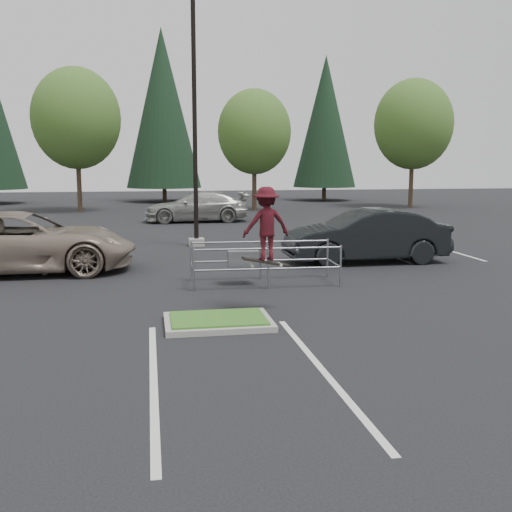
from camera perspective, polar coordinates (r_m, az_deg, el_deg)
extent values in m
plane|color=black|center=(12.51, -3.62, -6.55)|extent=(120.00, 120.00, 0.00)
cube|color=#9C9A91|center=(12.49, -3.62, -6.29)|extent=(2.20, 1.60, 0.12)
cube|color=#2A6A21|center=(12.47, -3.62, -5.95)|extent=(1.95, 1.35, 0.05)
cube|color=silver|center=(21.47, -18.45, -0.47)|extent=(0.12, 5.20, 0.01)
cube|color=silver|center=(22.03, 5.37, 0.17)|extent=(0.12, 5.20, 0.01)
cube|color=silver|center=(22.90, 11.90, 0.35)|extent=(0.12, 5.20, 0.01)
cube|color=silver|center=(24.03, 17.88, 0.51)|extent=(0.12, 5.20, 0.01)
cube|color=silver|center=(9.58, -9.73, -11.55)|extent=(0.12, 6.00, 0.01)
cube|color=silver|center=(9.95, 6.30, -10.68)|extent=(0.12, 6.00, 0.01)
cube|color=#9C9A91|center=(24.26, -5.69, 1.32)|extent=(0.60, 0.60, 0.30)
cylinder|color=black|center=(24.11, -5.87, 12.82)|extent=(0.18, 0.18, 10.00)
cylinder|color=#38281C|center=(42.76, -16.48, 6.41)|extent=(0.32, 0.32, 3.50)
ellipsoid|color=#356324|center=(42.84, -16.75, 12.44)|extent=(5.89, 5.89, 6.77)
sphere|color=#356324|center=(42.43, -15.93, 11.52)|extent=(3.68, 3.68, 3.68)
sphere|color=#356324|center=(43.25, -17.33, 11.64)|extent=(4.05, 4.05, 4.05)
cylinder|color=#38281C|center=(42.46, -0.16, 6.45)|extent=(0.32, 0.32, 3.04)
ellipsoid|color=#356324|center=(42.47, -0.17, 11.74)|extent=(5.12, 5.12, 5.89)
sphere|color=#356324|center=(42.26, 0.72, 10.89)|extent=(3.20, 3.20, 3.20)
sphere|color=#356324|center=(42.76, -0.93, 11.08)|extent=(3.52, 3.52, 3.52)
cylinder|color=#38281C|center=(46.52, 14.54, 6.61)|extent=(0.32, 0.32, 3.42)
ellipsoid|color=#356324|center=(46.58, 14.76, 12.04)|extent=(5.76, 5.76, 6.62)
sphere|color=#356324|center=(46.52, 15.56, 11.12)|extent=(3.60, 3.60, 3.60)
sphere|color=#356324|center=(46.71, 13.95, 11.40)|extent=(3.96, 3.96, 3.96)
cylinder|color=#38281C|center=(52.57, -8.70, 5.81)|extent=(0.36, 0.36, 1.20)
cone|color=black|center=(52.69, -8.89, 13.71)|extent=(6.38, 6.38, 13.30)
cylinder|color=#38281C|center=(53.79, 6.49, 5.93)|extent=(0.36, 0.36, 1.20)
cone|color=black|center=(53.83, 6.61, 12.58)|extent=(5.50, 5.50, 11.30)
cylinder|color=gray|center=(15.65, -5.98, -1.31)|extent=(0.06, 0.06, 1.14)
cylinder|color=gray|center=(17.01, -6.15, -0.50)|extent=(0.06, 0.06, 1.14)
cylinder|color=gray|center=(15.84, 1.18, -1.14)|extent=(0.06, 0.06, 1.14)
cylinder|color=gray|center=(17.18, 0.44, -0.35)|extent=(0.06, 0.06, 1.14)
cylinder|color=gray|center=(16.26, 8.06, -0.96)|extent=(0.06, 0.06, 1.14)
cylinder|color=gray|center=(17.58, 6.82, -0.20)|extent=(0.06, 0.06, 1.14)
cylinder|color=gray|center=(15.84, 1.18, -1.23)|extent=(3.95, 0.20, 0.05)
cylinder|color=gray|center=(15.75, 1.18, 0.71)|extent=(3.95, 0.20, 0.05)
cylinder|color=gray|center=(17.19, 0.44, -0.43)|extent=(3.95, 0.20, 0.05)
cylinder|color=gray|center=(17.11, 0.44, 1.36)|extent=(3.95, 0.20, 0.05)
cube|color=gray|center=(16.41, -1.25, -0.28)|extent=(0.86, 0.54, 0.47)
cube|color=black|center=(13.41, 0.95, -0.58)|extent=(1.08, 0.40, 0.25)
cylinder|color=beige|center=(13.26, -0.35, -0.95)|extent=(0.07, 0.04, 0.07)
cylinder|color=beige|center=(13.47, -0.51, -0.80)|extent=(0.07, 0.04, 0.07)
cylinder|color=beige|center=(13.38, 2.41, -0.87)|extent=(0.07, 0.04, 0.07)
cylinder|color=beige|center=(13.59, 2.21, -0.71)|extent=(0.07, 0.04, 0.07)
imported|color=maroon|center=(13.30, 0.96, 3.09)|extent=(1.13, 0.74, 1.64)
imported|color=gray|center=(19.51, -21.31, 1.23)|extent=(6.77, 3.24, 1.86)
imported|color=black|center=(20.43, 10.43, 1.90)|extent=(5.44, 1.94, 1.79)
imported|color=#9A9995|center=(34.17, -5.68, 4.68)|extent=(5.83, 2.38, 1.69)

